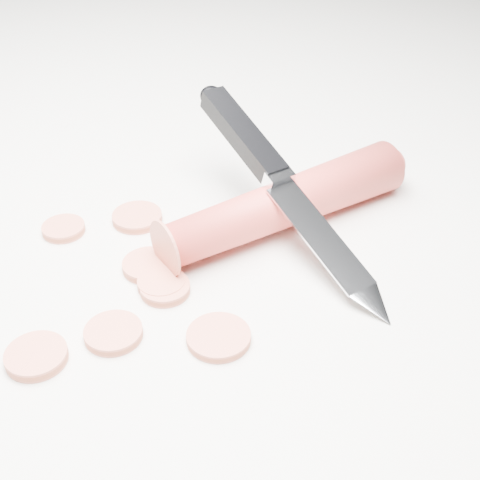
# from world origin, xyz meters

# --- Properties ---
(ground) EXTENTS (2.40, 2.40, 0.00)m
(ground) POSITION_xyz_m (0.00, 0.00, 0.00)
(ground) COLOR silver
(ground) RESTS_ON ground
(carrot) EXTENTS (0.16, 0.18, 0.04)m
(carrot) POSITION_xyz_m (0.07, 0.03, 0.02)
(carrot) COLOR red
(carrot) RESTS_ON ground
(carrot_slice_0) EXTENTS (0.03, 0.03, 0.01)m
(carrot_slice_0) POSITION_xyz_m (-0.08, -0.02, 0.00)
(carrot_slice_0) COLOR #D3654C
(carrot_slice_0) RESTS_ON ground
(carrot_slice_1) EXTENTS (0.04, 0.04, 0.01)m
(carrot_slice_1) POSITION_xyz_m (-0.00, -0.05, 0.00)
(carrot_slice_1) COLOR #D3654C
(carrot_slice_1) RESTS_ON ground
(carrot_slice_2) EXTENTS (0.04, 0.04, 0.01)m
(carrot_slice_2) POSITION_xyz_m (-0.03, 0.01, 0.00)
(carrot_slice_2) COLOR #D3654C
(carrot_slice_2) RESTS_ON ground
(carrot_slice_3) EXTENTS (0.03, 0.03, 0.01)m
(carrot_slice_3) POSITION_xyz_m (0.01, -0.06, 0.00)
(carrot_slice_3) COLOR #D3654C
(carrot_slice_3) RESTS_ON ground
(carrot_slice_4) EXTENTS (0.04, 0.04, 0.01)m
(carrot_slice_4) POSITION_xyz_m (0.06, -0.10, 0.00)
(carrot_slice_4) COLOR #D3654C
(carrot_slice_4) RESTS_ON ground
(carrot_slice_5) EXTENTS (0.03, 0.03, 0.01)m
(carrot_slice_5) POSITION_xyz_m (0.02, -0.06, 0.00)
(carrot_slice_5) COLOR #D3654C
(carrot_slice_5) RESTS_ON ground
(carrot_slice_6) EXTENTS (0.04, 0.04, 0.01)m
(carrot_slice_6) POSITION_xyz_m (-0.03, -0.14, 0.00)
(carrot_slice_6) COLOR #D3654C
(carrot_slice_6) RESTS_ON ground
(carrot_slice_7) EXTENTS (0.04, 0.04, 0.01)m
(carrot_slice_7) POSITION_xyz_m (0.00, -0.11, 0.00)
(carrot_slice_7) COLOR #D3654C
(carrot_slice_7) RESTS_ON ground
(kitchen_knife) EXTENTS (0.19, 0.17, 0.08)m
(kitchen_knife) POSITION_xyz_m (0.08, 0.02, 0.04)
(kitchen_knife) COLOR silver
(kitchen_knife) RESTS_ON ground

